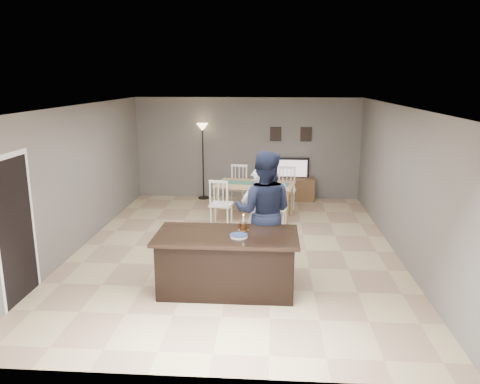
# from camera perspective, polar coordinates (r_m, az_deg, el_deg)

# --- Properties ---
(floor) EXTENTS (8.00, 8.00, 0.00)m
(floor) POSITION_cam_1_polar(r_m,az_deg,el_deg) (9.06, -0.48, -6.88)
(floor) COLOR tan
(floor) RESTS_ON ground
(room_shell) EXTENTS (8.00, 8.00, 8.00)m
(room_shell) POSITION_cam_1_polar(r_m,az_deg,el_deg) (8.61, -0.50, 3.62)
(room_shell) COLOR slate
(room_shell) RESTS_ON floor
(kitchen_island) EXTENTS (2.15, 1.10, 0.90)m
(kitchen_island) POSITION_cam_1_polar(r_m,az_deg,el_deg) (7.22, -1.60, -8.51)
(kitchen_island) COLOR black
(kitchen_island) RESTS_ON floor
(tv_console) EXTENTS (1.20, 0.40, 0.60)m
(tv_console) POSITION_cam_1_polar(r_m,az_deg,el_deg) (12.57, 6.31, 0.34)
(tv_console) COLOR brown
(tv_console) RESTS_ON floor
(television) EXTENTS (0.91, 0.12, 0.53)m
(television) POSITION_cam_1_polar(r_m,az_deg,el_deg) (12.52, 6.36, 2.93)
(television) COLOR black
(television) RESTS_ON tv_console
(tv_screen_glow) EXTENTS (0.78, 0.00, 0.78)m
(tv_screen_glow) POSITION_cam_1_polar(r_m,az_deg,el_deg) (12.44, 6.38, 2.89)
(tv_screen_glow) COLOR orange
(tv_screen_glow) RESTS_ON tv_console
(picture_frames) EXTENTS (1.10, 0.02, 0.38)m
(picture_frames) POSITION_cam_1_polar(r_m,az_deg,el_deg) (12.52, 6.22, 7.04)
(picture_frames) COLOR black
(picture_frames) RESTS_ON room_shell
(doorway) EXTENTS (0.00, 2.10, 2.65)m
(doorway) POSITION_cam_1_polar(r_m,az_deg,el_deg) (7.41, -25.76, -2.76)
(doorway) COLOR black
(doorway) RESTS_ON floor
(woman) EXTENTS (0.70, 0.52, 1.73)m
(woman) POSITION_cam_1_polar(r_m,az_deg,el_deg) (8.09, 2.36, -2.98)
(woman) COLOR silver
(woman) RESTS_ON floor
(man) EXTENTS (1.09, 0.90, 2.05)m
(man) POSITION_cam_1_polar(r_m,az_deg,el_deg) (7.76, 2.93, -2.45)
(man) COLOR #1A2039
(man) RESTS_ON floor
(birthday_cake) EXTENTS (0.17, 0.17, 0.26)m
(birthday_cake) POSITION_cam_1_polar(r_m,az_deg,el_deg) (7.23, 0.41, -4.20)
(birthday_cake) COLOR gold
(birthday_cake) RESTS_ON kitchen_island
(plate_stack) EXTENTS (0.27, 0.27, 0.04)m
(plate_stack) POSITION_cam_1_polar(r_m,az_deg,el_deg) (6.92, -0.14, -5.38)
(plate_stack) COLOR white
(plate_stack) RESTS_ON kitchen_island
(dining_table) EXTENTS (1.97, 2.22, 1.08)m
(dining_table) POSITION_cam_1_polar(r_m,az_deg,el_deg) (10.79, 1.86, 0.30)
(dining_table) COLOR tan
(dining_table) RESTS_ON floor
(floor_lamp) EXTENTS (0.30, 0.30, 2.03)m
(floor_lamp) POSITION_cam_1_polar(r_m,az_deg,el_deg) (12.48, -4.58, 6.25)
(floor_lamp) COLOR black
(floor_lamp) RESTS_ON floor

